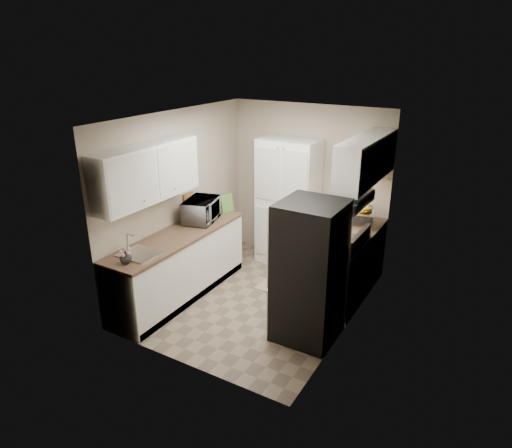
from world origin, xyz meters
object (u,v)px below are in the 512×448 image
Objects in this scene: pantry_cabinet at (288,203)px; refrigerator at (309,272)px; electric_range at (335,274)px; microwave at (201,210)px; toaster_oven at (363,219)px; wine_bottle at (209,206)px.

refrigerator is (1.14, -1.73, -0.15)m from pantry_cabinet.
microwave is (-1.99, -0.23, 0.61)m from electric_range.
toaster_oven is (0.13, 1.54, 0.18)m from refrigerator.
refrigerator is 4.49× the size of toaster_oven.
toaster_oven is at bearing -8.45° from pantry_cabinet.
electric_range is at bearing -0.48° from wine_bottle.
microwave reaches higher than toaster_oven.
refrigerator reaches higher than electric_range.
refrigerator is at bearing -22.16° from wine_bottle.
toaster_oven is at bearing 85.31° from refrigerator.
electric_range is 2.10m from microwave.
electric_range is at bearing -98.54° from microwave.
wine_bottle is at bearing -4.47° from microwave.
microwave is (-0.82, -1.15, 0.08)m from pantry_cabinet.
wine_bottle is (-2.04, 0.02, 0.59)m from electric_range.
wine_bottle is at bearing 179.52° from electric_range.
refrigerator is (-0.03, -0.80, 0.37)m from electric_range.
wine_bottle is 2.25m from toaster_oven.
wine_bottle is at bearing -133.63° from pantry_cabinet.
toaster_oven reaches higher than electric_range.
electric_range is 2.99× the size of toaster_oven.
toaster_oven is (0.09, 0.74, 0.55)m from electric_range.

